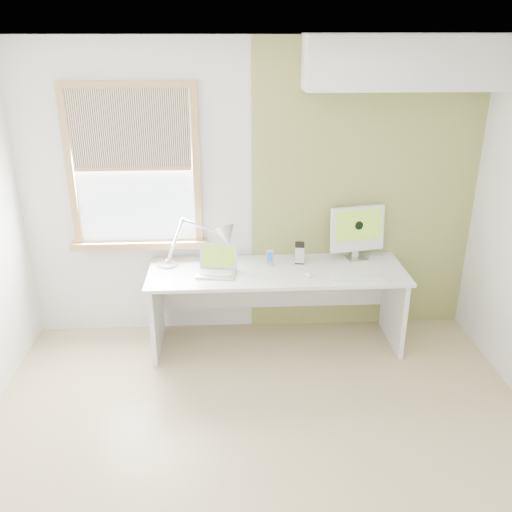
{
  "coord_description": "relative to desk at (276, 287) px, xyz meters",
  "views": [
    {
      "loc": [
        -0.21,
        -2.85,
        2.61
      ],
      "look_at": [
        0.0,
        1.05,
        1.0
      ],
      "focal_mm": 38.06,
      "sensor_mm": 36.0,
      "label": 1
    }
  ],
  "objects": [
    {
      "name": "mouse",
      "position": [
        0.25,
        -0.21,
        0.21
      ],
      "size": [
        0.08,
        0.11,
        0.03
      ],
      "primitive_type": "ellipsoid",
      "rotation": [
        0.0,
        0.0,
        0.28
      ],
      "color": "white",
      "rests_on": "desk"
    },
    {
      "name": "desk",
      "position": [
        0.0,
        0.0,
        0.0
      ],
      "size": [
        2.2,
        0.7,
        0.73
      ],
      "color": "white",
      "rests_on": "room"
    },
    {
      "name": "accent_wall",
      "position": [
        0.8,
        0.3,
        0.77
      ],
      "size": [
        2.0,
        0.02,
        2.6
      ],
      "primitive_type": "cube",
      "color": "#8F9F4B",
      "rests_on": "room"
    },
    {
      "name": "soffit",
      "position": [
        1.0,
        0.13,
        1.87
      ],
      "size": [
        1.6,
        0.4,
        0.42
      ],
      "primitive_type": "cube",
      "color": "white",
      "rests_on": "room"
    },
    {
      "name": "laptop",
      "position": [
        -0.51,
        -0.08,
        0.25
      ],
      "size": [
        0.36,
        0.31,
        0.22
      ],
      "color": "silver",
      "rests_on": "desk"
    },
    {
      "name": "phone_dock",
      "position": [
        -0.05,
        0.05,
        0.23
      ],
      "size": [
        0.08,
        0.08,
        0.14
      ],
      "color": "silver",
      "rests_on": "desk"
    },
    {
      "name": "window",
      "position": [
        -1.2,
        0.27,
        1.01
      ],
      "size": [
        1.2,
        0.14,
        1.42
      ],
      "color": "#A58047",
      "rests_on": "room"
    },
    {
      "name": "keyboard",
      "position": [
        0.65,
        -0.27,
        0.2
      ],
      "size": [
        0.45,
        0.15,
        0.02
      ],
      "color": "white",
      "rests_on": "desk"
    },
    {
      "name": "imac",
      "position": [
        0.73,
        0.16,
        0.46
      ],
      "size": [
        0.5,
        0.21,
        0.48
      ],
      "color": "silver",
      "rests_on": "desk"
    },
    {
      "name": "external_drive",
      "position": [
        0.21,
        0.11,
        0.28
      ],
      "size": [
        0.1,
        0.14,
        0.17
      ],
      "color": "silver",
      "rests_on": "desk"
    },
    {
      "name": "desk_lamp",
      "position": [
        -0.53,
        0.13,
        0.42
      ],
      "size": [
        0.76,
        0.31,
        0.42
      ],
      "color": "silver",
      "rests_on": "desk"
    },
    {
      "name": "room",
      "position": [
        -0.2,
        -1.44,
        0.77
      ],
      "size": [
        4.04,
        3.54,
        2.64
      ],
      "color": "#CCB482",
      "rests_on": "ground"
    }
  ]
}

